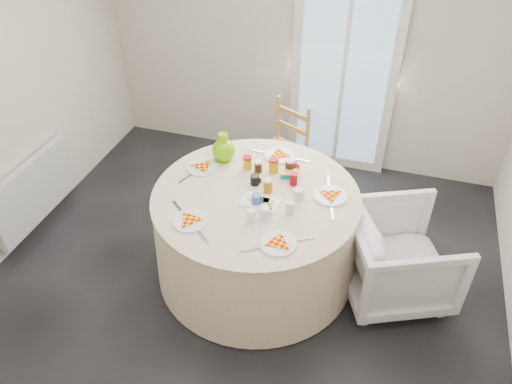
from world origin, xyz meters
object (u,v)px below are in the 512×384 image
(radiator, at_px, (34,191))
(green_pitcher, at_px, (224,150))
(wooden_chair, at_px, (281,150))
(armchair, at_px, (399,253))
(table, at_px, (256,235))

(radiator, xyz_separation_m, green_pitcher, (1.62, 0.39, 0.49))
(green_pitcher, bearing_deg, radiator, 172.78)
(wooden_chair, height_order, armchair, wooden_chair)
(radiator, distance_m, table, 2.00)
(radiator, distance_m, wooden_chair, 2.21)
(table, relative_size, green_pitcher, 6.70)
(table, bearing_deg, armchair, 5.65)
(wooden_chair, distance_m, armchair, 1.53)
(armchair, bearing_deg, radiator, 68.42)
(wooden_chair, relative_size, green_pitcher, 3.87)
(green_pitcher, bearing_deg, table, -64.06)
(table, bearing_deg, wooden_chair, 95.01)
(wooden_chair, distance_m, green_pitcher, 0.88)
(table, distance_m, green_pitcher, 0.72)
(armchair, bearing_deg, table, 71.34)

